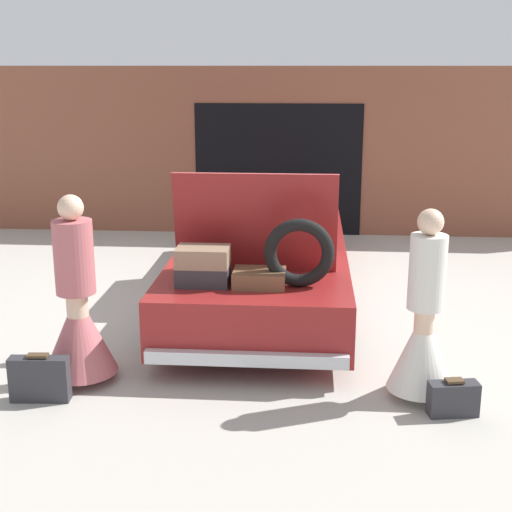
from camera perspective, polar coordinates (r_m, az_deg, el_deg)
ground_plane at (r=8.88m, az=0.67°, el=-3.45°), size 40.00×40.00×0.00m
garage_wall_back at (r=12.12m, az=1.81°, el=8.30°), size 12.00×0.14×2.80m
car at (r=8.71m, az=0.68°, el=0.12°), size 1.97×5.07×1.80m
person_left at (r=6.67m, az=-14.05°, el=-4.72°), size 0.67×0.67×1.73m
person_right at (r=6.32m, az=13.25°, el=-5.94°), size 0.59×0.59×1.68m
suitcase_beside_left_person at (r=6.51m, az=-16.92°, el=-9.38°), size 0.52×0.17×0.43m
suitcase_beside_right_person at (r=6.24m, az=15.49°, el=-10.93°), size 0.43×0.22×0.32m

